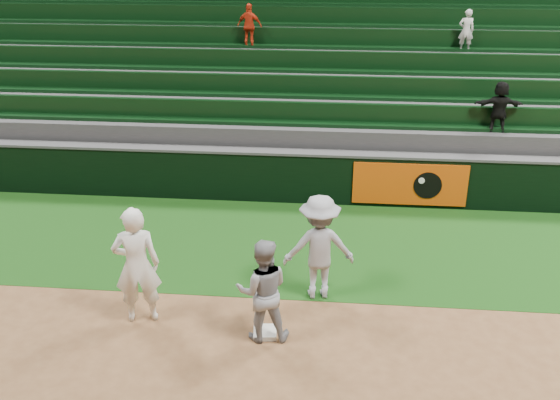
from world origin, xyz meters
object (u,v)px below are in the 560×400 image
object	(u,v)px
first_baseman	(137,265)
base_coach	(319,247)
baserunner	(263,290)
first_base	(265,332)

from	to	relation	value
first_baseman	base_coach	distance (m)	3.08
baserunner	base_coach	distance (m)	1.55
first_base	first_baseman	xyz separation A→B (m)	(-2.11, 0.26, 0.99)
first_base	base_coach	bearing A→B (deg)	57.26
first_base	base_coach	xyz separation A→B (m)	(0.81, 1.25, 0.92)
first_baseman	baserunner	xyz separation A→B (m)	(2.09, -0.31, -0.16)
first_base	first_baseman	distance (m)	2.34
baserunner	base_coach	bearing A→B (deg)	-130.35
first_base	first_baseman	world-z (taller)	first_baseman
first_base	base_coach	world-z (taller)	base_coach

